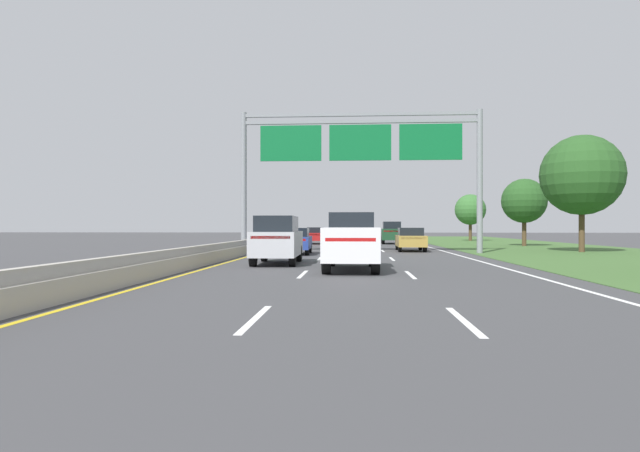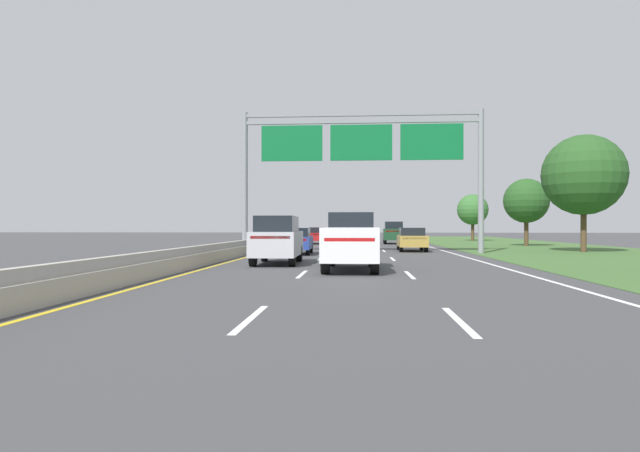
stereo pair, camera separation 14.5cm
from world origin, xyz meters
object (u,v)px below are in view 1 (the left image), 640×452
at_px(car_gold_right_lane_sedan, 410,239).
at_px(roadside_tree_mid, 582,175).
at_px(roadside_tree_far, 524,201).
at_px(car_darkgreen_right_lane_suv, 392,232).
at_px(overhead_sign_gantry, 360,151).
at_px(car_blue_left_lane_sedan, 295,240).
at_px(car_silver_left_lane_suv, 277,239).
at_px(car_red_left_lane_sedan, 316,235).
at_px(roadside_tree_distant, 470,210).
at_px(pickup_truck_white, 351,242).

bearing_deg(car_gold_right_lane_sedan, roadside_tree_mid, -94.36).
bearing_deg(roadside_tree_far, car_gold_right_lane_sedan, -137.22).
relative_size(car_gold_right_lane_sedan, car_darkgreen_right_lane_suv, 0.93).
distance_m(overhead_sign_gantry, car_blue_left_lane_sedan, 6.96).
height_order(overhead_sign_gantry, car_darkgreen_right_lane_suv, overhead_sign_gantry).
distance_m(car_silver_left_lane_suv, car_red_left_lane_sedan, 27.45).
bearing_deg(car_blue_left_lane_sedan, roadside_tree_distant, -30.44).
distance_m(overhead_sign_gantry, pickup_truck_white, 14.10).
xyz_separation_m(pickup_truck_white, roadside_tree_distant, (13.40, 42.12, 2.50)).
bearing_deg(roadside_tree_mid, roadside_tree_distant, 92.63).
distance_m(car_darkgreen_right_lane_suv, car_blue_left_lane_sedan, 21.14).
height_order(car_blue_left_lane_sedan, roadside_tree_mid, roadside_tree_mid).
xyz_separation_m(car_red_left_lane_sedan, roadside_tree_far, (17.89, -4.88, 2.97)).
distance_m(overhead_sign_gantry, car_red_left_lane_sedan, 18.74).
xyz_separation_m(car_gold_right_lane_sedan, roadside_tree_distant, (9.51, 26.19, 2.75)).
xyz_separation_m(car_gold_right_lane_sedan, car_darkgreen_right_lane_suv, (-0.21, 15.45, 0.28)).
relative_size(overhead_sign_gantry, roadside_tree_mid, 2.00).
bearing_deg(pickup_truck_white, overhead_sign_gantry, -1.80).
height_order(car_gold_right_lane_sedan, roadside_tree_far, roadside_tree_far).
height_order(car_silver_left_lane_suv, car_blue_left_lane_sedan, car_silver_left_lane_suv).
relative_size(pickup_truck_white, car_red_left_lane_sedan, 1.22).
bearing_deg(roadside_tree_mid, roadside_tree_far, 91.55).
relative_size(overhead_sign_gantry, pickup_truck_white, 2.78).
xyz_separation_m(pickup_truck_white, car_red_left_lane_sedan, (-3.52, 30.50, -0.26)).
bearing_deg(overhead_sign_gantry, car_blue_left_lane_sedan, -157.87).
bearing_deg(car_blue_left_lane_sedan, roadside_tree_mid, -81.01).
xyz_separation_m(car_silver_left_lane_suv, roadside_tree_mid, (17.94, 11.82, 3.84)).
distance_m(car_gold_right_lane_sedan, car_darkgreen_right_lane_suv, 15.45).
bearing_deg(pickup_truck_white, car_gold_right_lane_sedan, -13.42).
height_order(pickup_truck_white, car_darkgreen_right_lane_suv, pickup_truck_white).
bearing_deg(car_silver_left_lane_suv, pickup_truck_white, -134.16).
relative_size(car_gold_right_lane_sedan, roadside_tree_distant, 0.83).
relative_size(car_gold_right_lane_sedan, car_silver_left_lane_suv, 0.94).
bearing_deg(car_silver_left_lane_suv, roadside_tree_mid, -57.84).
xyz_separation_m(pickup_truck_white, car_gold_right_lane_sedan, (3.89, 15.93, -0.26)).
distance_m(car_gold_right_lane_sedan, roadside_tree_distant, 28.00).
xyz_separation_m(pickup_truck_white, car_darkgreen_right_lane_suv, (3.69, 31.38, 0.02)).
bearing_deg(pickup_truck_white, car_darkgreen_right_lane_suv, -6.39).
bearing_deg(car_darkgreen_right_lane_suv, roadside_tree_far, -116.66).
bearing_deg(car_gold_right_lane_sedan, car_red_left_lane_sedan, 28.23).
bearing_deg(pickup_truck_white, roadside_tree_distant, -17.35).
relative_size(car_silver_left_lane_suv, car_blue_left_lane_sedan, 1.06).
distance_m(pickup_truck_white, roadside_tree_far, 29.50).
bearing_deg(car_gold_right_lane_sedan, roadside_tree_distant, -18.72).
bearing_deg(roadside_tree_mid, car_red_left_lane_sedan, 139.32).
xyz_separation_m(car_darkgreen_right_lane_suv, roadside_tree_far, (10.68, -5.76, 2.69)).
height_order(car_gold_right_lane_sedan, roadside_tree_mid, roadside_tree_mid).
height_order(overhead_sign_gantry, car_red_left_lane_sedan, overhead_sign_gantry).
height_order(car_red_left_lane_sedan, roadside_tree_distant, roadside_tree_distant).
height_order(car_red_left_lane_sedan, car_darkgreen_right_lane_suv, car_darkgreen_right_lane_suv).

